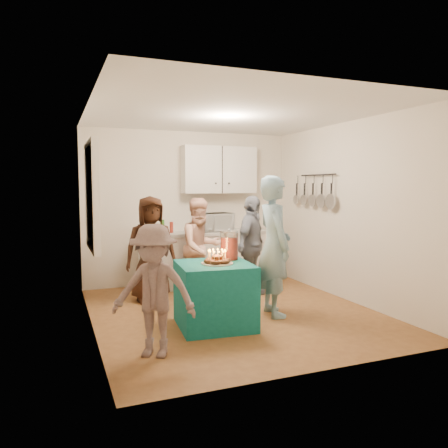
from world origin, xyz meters
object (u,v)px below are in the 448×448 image
object	(u,v)px
counter	(206,259)
child_near_left	(154,291)
microwave	(215,222)
man_birthday	(274,246)
woman_back_center	(201,247)
woman_back_left	(151,249)
woman_back_right	(251,246)
party_table	(215,295)
punch_jar	(229,246)

from	to	relation	value
counter	child_near_left	world-z (taller)	child_near_left
counter	microwave	bearing A→B (deg)	0.00
man_birthday	woman_back_center	distance (m)	1.41
woman_back_left	woman_back_right	world-z (taller)	woman_back_left
microwave	woman_back_right	world-z (taller)	woman_back_right
woman_back_left	woman_back_right	bearing A→B (deg)	-9.20
woman_back_left	woman_back_center	size ratio (longest dim) A/B	1.02
man_birthday	woman_back_left	bearing A→B (deg)	53.34
party_table	woman_back_left	world-z (taller)	woman_back_left
counter	woman_back_right	world-z (taller)	woman_back_right
punch_jar	man_birthday	bearing A→B (deg)	-2.53
punch_jar	woman_back_right	bearing A→B (deg)	51.99
microwave	woman_back_center	distance (m)	0.91
woman_back_left	child_near_left	xyz separation A→B (m)	(-0.41, -2.07, -0.11)
man_birthday	woman_back_left	world-z (taller)	man_birthday
party_table	punch_jar	distance (m)	0.64
man_birthday	child_near_left	bearing A→B (deg)	121.43
woman_back_center	child_near_left	size ratio (longest dim) A/B	1.14
man_birthday	child_near_left	distance (m)	1.94
microwave	punch_jar	world-z (taller)	microwave
party_table	woman_back_center	bearing A→B (deg)	77.77
party_table	man_birthday	distance (m)	1.04
woman_back_right	punch_jar	bearing A→B (deg)	-172.66
microwave	party_table	size ratio (longest dim) A/B	0.65
microwave	woman_back_left	world-z (taller)	woman_back_left
microwave	child_near_left	bearing A→B (deg)	-129.62
man_birthday	child_near_left	xyz separation A→B (m)	(-1.75, -0.81, -0.25)
punch_jar	woman_back_right	world-z (taller)	woman_back_right
punch_jar	woman_back_left	xyz separation A→B (m)	(-0.72, 1.23, -0.16)
woman_back_center	woman_back_left	bearing A→B (deg)	168.83
party_table	woman_back_center	xyz separation A→B (m)	(0.31, 1.45, 0.37)
woman_back_center	party_table	bearing A→B (deg)	-115.19
party_table	child_near_left	size ratio (longest dim) A/B	0.65
man_birthday	counter	bearing A→B (deg)	13.69
punch_jar	woman_back_right	distance (m)	1.25
microwave	woman_back_right	xyz separation A→B (m)	(0.22, -0.98, -0.30)
punch_jar	man_birthday	world-z (taller)	man_birthday
party_table	woman_back_left	size ratio (longest dim) A/B	0.56
counter	man_birthday	size ratio (longest dim) A/B	1.22
counter	man_birthday	world-z (taller)	man_birthday
microwave	woman_back_left	xyz separation A→B (m)	(-1.27, -0.72, -0.30)
counter	woman_back_right	xyz separation A→B (m)	(0.39, -0.98, 0.33)
punch_jar	child_near_left	xyz separation A→B (m)	(-1.14, -0.83, -0.28)
party_table	woman_back_left	xyz separation A→B (m)	(-0.46, 1.43, 0.39)
woman_back_center	child_near_left	xyz separation A→B (m)	(-1.18, -2.09, -0.09)
party_table	woman_back_center	size ratio (longest dim) A/B	0.57
man_birthday	child_near_left	world-z (taller)	man_birthday
microwave	woman_back_left	bearing A→B (deg)	-158.89
woman_back_center	child_near_left	bearing A→B (deg)	-132.47
party_table	woman_back_center	distance (m)	1.53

